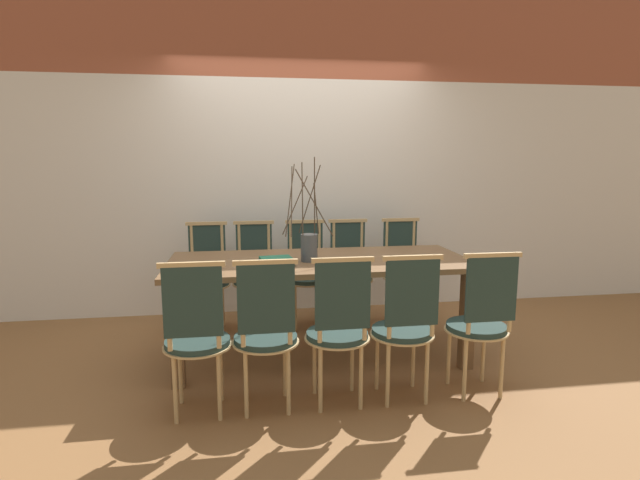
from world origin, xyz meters
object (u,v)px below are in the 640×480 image
Objects in this scene: chair_near_center at (339,326)px; book_stack at (276,261)px; dining_table at (320,273)px; chair_far_center at (307,270)px; vase_centerpiece at (309,244)px.

chair_near_center reaches higher than book_stack.
book_stack reaches higher than dining_table.
chair_far_center is (-0.00, 0.80, -0.16)m from dining_table.
book_stack is at bearing -157.20° from dining_table.
chair_far_center is at bearing 70.10° from book_stack.
vase_centerpiece is at bearing 96.75° from chair_near_center.
dining_table is 0.26m from vase_centerpiece.
dining_table is 2.34× the size of chair_near_center.
book_stack is at bearing 70.10° from chair_far_center.
chair_near_center is 0.84m from vase_centerpiece.
dining_table is at bearing 22.80° from book_stack.
chair_near_center is at bearing 89.88° from chair_far_center.
vase_centerpiece is 0.28m from book_stack.
chair_near_center is 1.26× the size of vase_centerpiece.
dining_table is 2.95× the size of vase_centerpiece.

